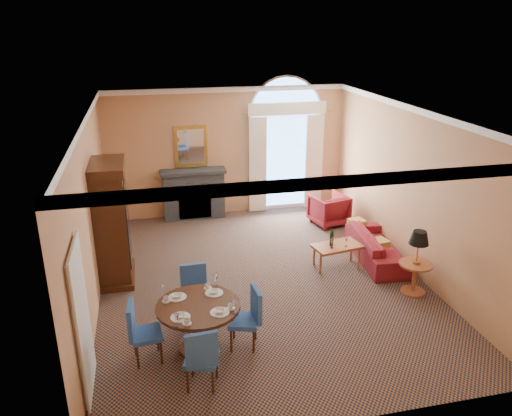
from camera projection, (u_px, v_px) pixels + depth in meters
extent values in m
plane|color=#122039|center=(262.00, 280.00, 9.60)|extent=(7.50, 7.50, 0.00)
cube|color=tan|center=(227.00, 152.00, 12.46)|extent=(6.00, 0.04, 3.20)
cube|color=tan|center=(90.00, 215.00, 8.42)|extent=(0.04, 7.50, 3.20)
cube|color=tan|center=(412.00, 190.00, 9.66)|extent=(0.04, 7.50, 3.20)
cube|color=white|center=(263.00, 114.00, 8.47)|extent=(6.00, 7.50, 0.04)
cube|color=white|center=(262.00, 117.00, 8.50)|extent=(6.00, 7.50, 0.12)
cube|color=white|center=(83.00, 323.00, 6.44)|extent=(0.08, 0.90, 2.06)
cube|color=#353A3F|center=(194.00, 195.00, 12.44)|extent=(1.50, 0.40, 1.20)
cube|color=#353A3F|center=(193.00, 171.00, 12.19)|extent=(1.60, 0.46, 0.08)
cube|color=gold|center=(191.00, 146.00, 12.18)|extent=(0.80, 0.04, 1.00)
cube|color=white|center=(191.00, 147.00, 12.16)|extent=(0.64, 0.02, 0.84)
cube|color=white|center=(285.00, 162.00, 12.88)|extent=(1.90, 0.04, 2.50)
cube|color=#80A9D7|center=(285.00, 162.00, 12.87)|extent=(1.70, 0.02, 2.30)
cylinder|color=white|center=(286.00, 114.00, 12.44)|extent=(1.90, 0.04, 1.90)
cube|color=silver|center=(258.00, 165.00, 12.61)|extent=(0.45, 0.06, 2.45)
cube|color=silver|center=(314.00, 162.00, 12.92)|extent=(0.45, 0.06, 2.45)
cube|color=silver|center=(287.00, 109.00, 12.27)|extent=(2.00, 0.08, 0.30)
cube|color=#361A0C|center=(112.00, 227.00, 9.31)|extent=(0.59, 1.07, 2.14)
cube|color=#361A0C|center=(105.00, 167.00, 8.91)|extent=(0.66, 1.18, 0.17)
cube|color=#361A0C|center=(117.00, 275.00, 9.67)|extent=(0.66, 1.18, 0.11)
cylinder|color=#361A0C|center=(198.00, 306.00, 7.31)|extent=(1.25, 1.25, 0.05)
cylinder|color=#361A0C|center=(199.00, 329.00, 7.45)|extent=(0.17, 0.17, 0.73)
cylinder|color=#361A0C|center=(200.00, 348.00, 7.57)|extent=(0.62, 0.62, 0.06)
cylinder|color=white|center=(214.00, 293.00, 7.61)|extent=(0.28, 0.28, 0.01)
imported|color=white|center=(214.00, 291.00, 7.60)|extent=(0.15, 0.15, 0.04)
imported|color=white|center=(208.00, 286.00, 7.74)|extent=(0.09, 0.09, 0.07)
cylinder|color=white|center=(177.00, 297.00, 7.49)|extent=(0.28, 0.28, 0.01)
imported|color=white|center=(177.00, 296.00, 7.49)|extent=(0.15, 0.15, 0.04)
imported|color=white|center=(166.00, 299.00, 7.38)|extent=(0.09, 0.09, 0.07)
cylinder|color=white|center=(180.00, 317.00, 6.99)|extent=(0.28, 0.28, 0.01)
imported|color=white|center=(180.00, 316.00, 6.98)|extent=(0.15, 0.15, 0.04)
imported|color=white|center=(187.00, 321.00, 6.83)|extent=(0.09, 0.09, 0.07)
cylinder|color=white|center=(220.00, 312.00, 7.10)|extent=(0.28, 0.28, 0.01)
imported|color=white|center=(220.00, 311.00, 7.09)|extent=(0.15, 0.15, 0.04)
imported|color=white|center=(231.00, 306.00, 7.19)|extent=(0.09, 0.09, 0.07)
cube|color=#28559F|center=(195.00, 299.00, 8.13)|extent=(0.45, 0.45, 0.07)
cube|color=#28559F|center=(193.00, 278.00, 8.21)|extent=(0.43, 0.08, 0.52)
cylinder|color=#361A0C|center=(204.00, 304.00, 8.41)|extent=(0.03, 0.03, 0.39)
cylinder|color=#361A0C|center=(184.00, 307.00, 8.32)|extent=(0.03, 0.03, 0.39)
cylinder|color=#361A0C|center=(208.00, 315.00, 8.10)|extent=(0.03, 0.03, 0.39)
cylinder|color=#361A0C|center=(187.00, 318.00, 8.02)|extent=(0.03, 0.03, 0.39)
cube|color=#28559F|center=(202.00, 359.00, 6.69)|extent=(0.54, 0.54, 0.07)
cube|color=#28559F|center=(202.00, 350.00, 6.41)|extent=(0.43, 0.10, 0.52)
cylinder|color=#361A0C|center=(188.00, 381.00, 6.63)|extent=(0.03, 0.03, 0.39)
cylinder|color=#361A0C|center=(213.00, 382.00, 6.60)|extent=(0.03, 0.03, 0.39)
cylinder|color=#361A0C|center=(193.00, 365.00, 6.94)|extent=(0.03, 0.03, 0.39)
cylinder|color=#361A0C|center=(217.00, 366.00, 6.92)|extent=(0.03, 0.03, 0.39)
cube|color=#28559F|center=(243.00, 321.00, 7.53)|extent=(0.54, 0.54, 0.07)
cube|color=#28559F|center=(256.00, 304.00, 7.46)|extent=(0.09, 0.43, 0.52)
cylinder|color=#361A0C|center=(254.00, 341.00, 7.44)|extent=(0.03, 0.03, 0.39)
cylinder|color=#361A0C|center=(255.00, 328.00, 7.76)|extent=(0.03, 0.03, 0.39)
cylinder|color=#361A0C|center=(231.00, 340.00, 7.47)|extent=(0.03, 0.03, 0.39)
cylinder|color=#361A0C|center=(234.00, 327.00, 7.78)|extent=(0.03, 0.03, 0.39)
cube|color=#28559F|center=(147.00, 334.00, 7.21)|extent=(0.48, 0.48, 0.07)
cube|color=#28559F|center=(131.00, 320.00, 7.06)|extent=(0.10, 0.43, 0.52)
cylinder|color=#361A0C|center=(135.00, 344.00, 7.39)|extent=(0.03, 0.03, 0.39)
cylinder|color=#361A0C|center=(138.00, 357.00, 7.09)|extent=(0.03, 0.03, 0.39)
cylinder|color=#361A0C|center=(158.00, 339.00, 7.49)|extent=(0.03, 0.03, 0.39)
cylinder|color=#361A0C|center=(161.00, 352.00, 7.20)|extent=(0.03, 0.03, 0.39)
imported|color=maroon|center=(377.00, 246.00, 10.34)|extent=(0.99, 2.10, 0.59)
imported|color=maroon|center=(329.00, 209.00, 12.14)|extent=(0.96, 0.98, 0.74)
cube|color=#A85832|center=(337.00, 246.00, 9.96)|extent=(1.03, 0.69, 0.05)
cylinder|color=#A85832|center=(321.00, 263.00, 9.79)|extent=(0.05, 0.05, 0.42)
cylinder|color=#A85832|center=(359.00, 259.00, 9.96)|extent=(0.05, 0.05, 0.42)
cylinder|color=#A85832|center=(314.00, 255.00, 10.14)|extent=(0.05, 0.05, 0.42)
cylinder|color=#A85832|center=(351.00, 251.00, 10.31)|extent=(0.05, 0.05, 0.42)
cylinder|color=#A85832|center=(416.00, 264.00, 8.97)|extent=(0.60, 0.60, 0.04)
cylinder|color=#A85832|center=(414.00, 279.00, 9.07)|extent=(0.08, 0.08, 0.56)
cylinder|color=#A85832|center=(413.00, 291.00, 9.17)|extent=(0.44, 0.44, 0.04)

